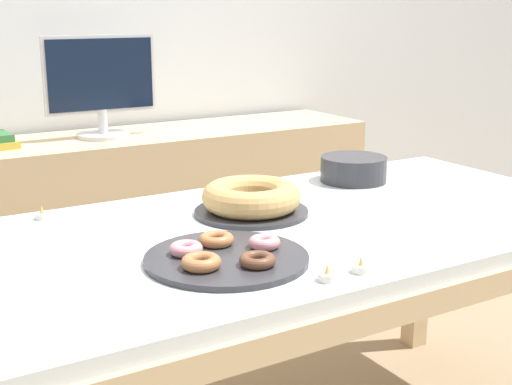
{
  "coord_description": "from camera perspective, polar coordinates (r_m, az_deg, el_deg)",
  "views": [
    {
      "loc": [
        -0.95,
        -1.45,
        1.26
      ],
      "look_at": [
        -0.0,
        0.12,
        0.79
      ],
      "focal_mm": 50.0,
      "sensor_mm": 36.0,
      "label": 1
    }
  ],
  "objects": [
    {
      "name": "cake_chocolate_round",
      "position": [
        1.9,
        -0.38,
        -0.54
      ],
      "size": [
        0.31,
        0.31,
        0.09
      ],
      "color": "#333338",
      "rests_on": "dining_table"
    },
    {
      "name": "pastry_platter",
      "position": [
        1.56,
        -2.45,
        -5.11
      ],
      "size": [
        0.36,
        0.36,
        0.04
      ],
      "color": "#333338",
      "rests_on": "dining_table"
    },
    {
      "name": "tealight_near_cakes",
      "position": [
        1.95,
        -16.73,
        -1.75
      ],
      "size": [
        0.04,
        0.04,
        0.04
      ],
      "color": "silver",
      "rests_on": "dining_table"
    },
    {
      "name": "sideboard",
      "position": [
        2.88,
        -10.33,
        -3.25
      ],
      "size": [
        2.04,
        0.44,
        0.79
      ],
      "color": "#D1B284",
      "rests_on": "ground"
    },
    {
      "name": "dining_table",
      "position": [
        1.85,
        1.96,
        -4.98
      ],
      "size": [
        1.89,
        0.92,
        0.73
      ],
      "color": "silver",
      "rests_on": "ground"
    },
    {
      "name": "tealight_left_edge",
      "position": [
        1.51,
        8.37,
        -5.98
      ],
      "size": [
        0.04,
        0.04,
        0.04
      ],
      "color": "silver",
      "rests_on": "dining_table"
    },
    {
      "name": "tealight_right_edge",
      "position": [
        1.46,
        5.7,
        -6.67
      ],
      "size": [
        0.04,
        0.04,
        0.04
      ],
      "color": "silver",
      "rests_on": "dining_table"
    },
    {
      "name": "computer_monitor",
      "position": [
        2.73,
        -12.3,
        8.26
      ],
      "size": [
        0.42,
        0.2,
        0.38
      ],
      "color": "silver",
      "rests_on": "sideboard"
    },
    {
      "name": "plate_stack",
      "position": [
        2.28,
        7.81,
        1.88
      ],
      "size": [
        0.21,
        0.21,
        0.08
      ],
      "color": "#333338",
      "rests_on": "dining_table"
    }
  ]
}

